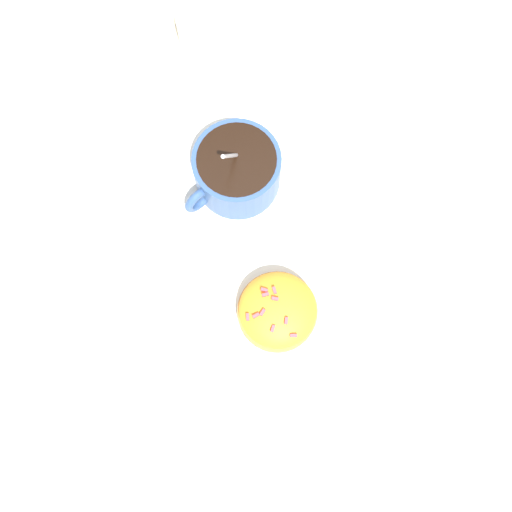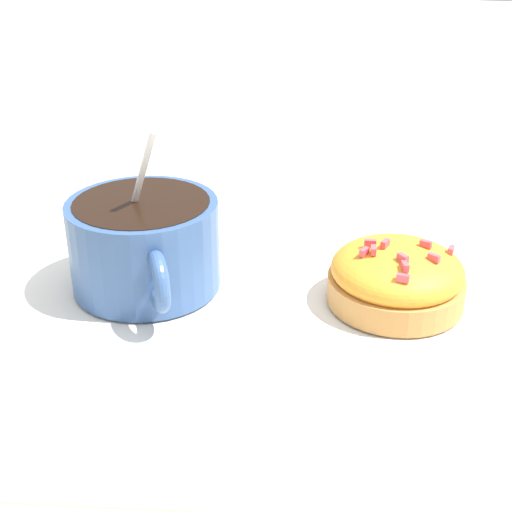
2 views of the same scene
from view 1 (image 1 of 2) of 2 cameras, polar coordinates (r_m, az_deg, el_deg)
name	(u,v)px [view 1 (image 1 of 2)]	position (r m, az deg, el deg)	size (l,w,h in m)	color
ground_plane	(253,247)	(0.65, -0.32, 0.88)	(3.00, 3.00, 0.00)	#C6B793
paper_napkin	(253,246)	(0.65, -0.32, 0.91)	(0.38, 0.39, 0.00)	white
coffee_cup	(235,170)	(0.65, -1.97, 8.19)	(0.09, 0.11, 0.11)	#335184
frosted_pastry	(277,311)	(0.62, 2.06, -5.22)	(0.08, 0.08, 0.04)	#C18442
sugar_bowl	(202,23)	(0.74, -5.18, 21.19)	(0.07, 0.07, 0.07)	white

